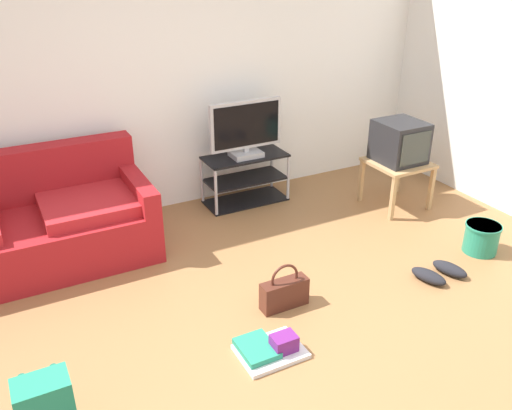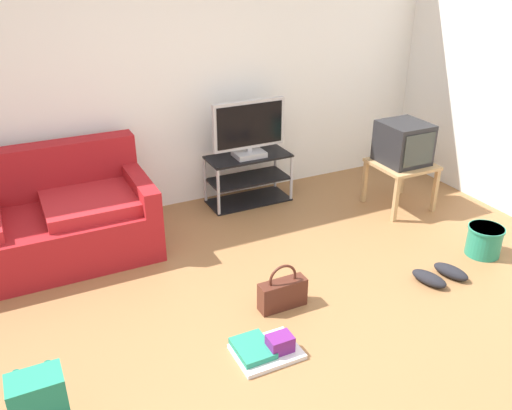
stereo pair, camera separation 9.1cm
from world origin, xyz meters
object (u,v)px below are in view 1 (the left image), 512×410
Objects in this scene: side_table at (398,168)px; handbag at (284,292)px; tv_stand at (245,179)px; couch at (22,228)px; floor_tray at (270,348)px; crt_tv at (400,142)px; flat_tv at (246,130)px; sneakers_pair at (439,273)px; cleaning_bucket at (482,237)px.

handbag is (-1.83, -0.96, -0.28)m from side_table.
couch is at bearing -173.79° from tv_stand.
tv_stand is (2.11, 0.23, -0.07)m from couch.
couch reaches higher than floor_tray.
flat_tv is at bearing 150.55° from crt_tv.
sneakers_pair is at bearing -115.08° from side_table.
tv_stand is 2.30m from floor_tray.
sneakers_pair is 1.61m from floor_tray.
flat_tv is (0.00, -0.02, 0.52)m from tv_stand.
sneakers_pair is (-0.56, -1.20, -0.35)m from side_table.
floor_tray is at bearing -172.30° from cleaning_bucket.
flat_tv reaches higher than sneakers_pair.
handbag reaches higher than cleaning_bucket.
cleaning_bucket is (1.87, -0.10, 0.02)m from handbag.
handbag is 1.19× the size of cleaning_bucket.
crt_tv is 1.47m from sneakers_pair.
handbag reaches higher than floor_tray.
side_table is at bearing 27.59° from handbag.
floor_tray is (-2.21, -0.30, -0.09)m from cleaning_bucket.
side_table is 1.30× the size of floor_tray.
couch is at bearing 155.24° from cleaning_bucket.
tv_stand is 1.99× the size of floor_tray.
side_table is 1.22× the size of crt_tv.
cleaning_bucket is at bearing -87.64° from side_table.
flat_tv reaches higher than cleaning_bucket.
floor_tray reaches higher than sneakers_pair.
handbag is at bearing -107.80° from flat_tv.
floor_tray is at bearing -56.81° from couch.
handbag is 0.52m from floor_tray.
tv_stand is 2.34× the size of handbag.
cleaning_bucket is (1.33, -1.82, -0.11)m from tv_stand.
flat_tv is 2.32m from cleaning_bucket.
floor_tray is at bearing -112.56° from tv_stand.
cleaning_bucket reaches higher than sneakers_pair.
couch reaches higher than crt_tv.
cleaning_bucket is at bearing -24.76° from couch.
cleaning_bucket is 0.72× the size of floor_tray.
couch is 3.46m from crt_tv.
couch is 2.17m from flat_tv.
side_table is (1.29, -0.74, -0.37)m from flat_tv.
couch is 3.34m from sneakers_pair.
tv_stand reaches higher than sneakers_pair.
couch is at bearing 123.19° from floor_tray.
crt_tv is (1.29, -0.75, 0.42)m from tv_stand.
cleaning_bucket is (0.04, -1.05, -0.26)m from side_table.
floor_tray is (-2.16, -1.37, -0.62)m from crt_tv.
side_table reaches higher than cleaning_bucket.
couch is 2.27m from floor_tray.
flat_tv is 2.38m from floor_tray.
couch is 3.74× the size of side_table.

